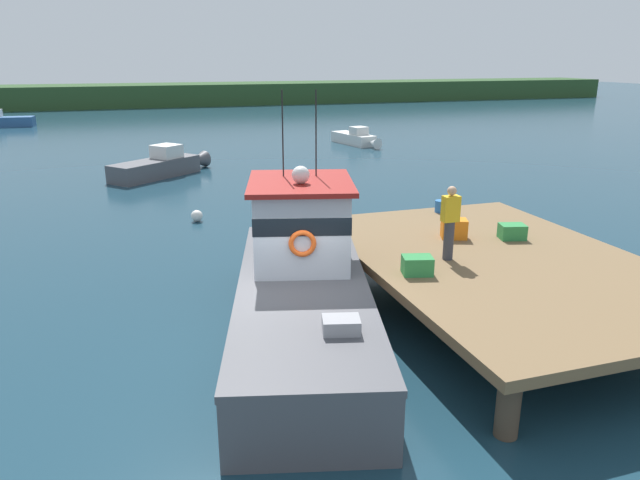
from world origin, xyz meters
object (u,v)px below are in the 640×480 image
(crate_stack_near_edge, at_px, (512,232))
(mooring_buoy_spare_mooring, at_px, (197,216))
(bait_bucket, at_px, (441,206))
(moored_boat_far_left, at_px, (0,121))
(deckhand_by_the_boat, at_px, (450,221))
(moored_boat_far_right, at_px, (162,166))
(crate_stack_mid_dock, at_px, (454,229))
(main_fishing_boat, at_px, (302,282))
(moored_boat_mid_harbor, at_px, (356,138))
(crate_single_far, at_px, (417,265))

(crate_stack_near_edge, height_order, mooring_buoy_spare_mooring, crate_stack_near_edge)
(bait_bucket, distance_m, moored_boat_far_left, 43.23)
(deckhand_by_the_boat, distance_m, moored_boat_far_right, 18.70)
(bait_bucket, xyz_separation_m, deckhand_by_the_boat, (-1.86, -3.68, 0.69))
(crate_stack_mid_dock, height_order, deckhand_by_the_boat, deckhand_by_the_boat)
(moored_boat_far_left, distance_m, mooring_buoy_spare_mooring, 35.74)
(moored_boat_far_right, xyz_separation_m, mooring_buoy_spare_mooring, (0.63, -8.73, -0.29))
(moored_boat_far_right, bearing_deg, main_fishing_boat, -84.33)
(moored_boat_mid_harbor, bearing_deg, deckhand_by_the_boat, -106.88)
(crate_stack_near_edge, height_order, moored_boat_far_right, crate_stack_near_edge)
(deckhand_by_the_boat, distance_m, moored_boat_far_left, 45.93)
(crate_single_far, xyz_separation_m, deckhand_by_the_boat, (1.06, 0.63, 0.67))
(crate_stack_near_edge, bearing_deg, crate_stack_mid_dock, 159.11)
(crate_stack_near_edge, height_order, bait_bucket, crate_stack_near_edge)
(crate_stack_near_edge, xyz_separation_m, crate_stack_mid_dock, (-1.31, 0.50, 0.05))
(crate_single_far, relative_size, crate_stack_mid_dock, 1.00)
(bait_bucket, xyz_separation_m, moored_boat_far_right, (-6.91, 14.26, -0.88))
(crate_single_far, bearing_deg, bait_bucket, 55.87)
(crate_stack_mid_dock, relative_size, deckhand_by_the_boat, 0.37)
(crate_stack_mid_dock, distance_m, deckhand_by_the_boat, 1.77)
(crate_stack_near_edge, distance_m, moored_boat_mid_harbor, 24.58)
(main_fishing_boat, relative_size, crate_stack_near_edge, 16.57)
(deckhand_by_the_boat, bearing_deg, main_fishing_boat, 177.67)
(crate_stack_near_edge, height_order, moored_boat_far_left, crate_stack_near_edge)
(crate_stack_mid_dock, bearing_deg, moored_boat_far_left, 112.37)
(bait_bucket, xyz_separation_m, mooring_buoy_spare_mooring, (-6.29, 5.52, -1.17))
(bait_bucket, height_order, deckhand_by_the_boat, deckhand_by_the_boat)
(bait_bucket, xyz_separation_m, moored_boat_far_left, (-18.04, 39.28, -0.90))
(crate_single_far, distance_m, moored_boat_far_left, 46.15)
(main_fishing_boat, relative_size, moored_boat_far_left, 1.81)
(moored_boat_far_left, relative_size, moored_boat_far_right, 1.09)
(crate_single_far, distance_m, bait_bucket, 5.21)
(moored_boat_mid_harbor, bearing_deg, crate_single_far, -108.65)
(main_fishing_boat, height_order, crate_single_far, main_fishing_boat)
(crate_stack_mid_dock, distance_m, moored_boat_far_left, 45.00)
(deckhand_by_the_boat, bearing_deg, bait_bucket, 63.16)
(crate_single_far, height_order, crate_stack_near_edge, crate_single_far)
(main_fishing_boat, xyz_separation_m, mooring_buoy_spare_mooring, (-1.14, 9.07, -0.81))
(moored_boat_far_left, xyz_separation_m, mooring_buoy_spare_mooring, (11.75, -33.75, -0.27))
(main_fishing_boat, height_order, mooring_buoy_spare_mooring, main_fishing_boat)
(main_fishing_boat, height_order, moored_boat_far_right, main_fishing_boat)
(moored_boat_mid_harbor, height_order, mooring_buoy_spare_mooring, moored_boat_mid_harbor)
(moored_boat_far_left, height_order, moored_boat_far_right, moored_boat_far_right)
(crate_stack_near_edge, xyz_separation_m, mooring_buoy_spare_mooring, (-6.68, 8.35, -1.18))
(moored_boat_far_left, xyz_separation_m, moored_boat_far_right, (11.13, -25.02, 0.02))
(bait_bucket, relative_size, mooring_buoy_spare_mooring, 0.85)
(moored_boat_far_left, bearing_deg, crate_stack_mid_dock, -67.63)
(crate_stack_mid_dock, xyz_separation_m, moored_boat_far_right, (-5.99, 16.58, -0.94))
(crate_stack_mid_dock, bearing_deg, mooring_buoy_spare_mooring, 124.35)
(crate_stack_near_edge, bearing_deg, moored_boat_far_right, 113.14)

